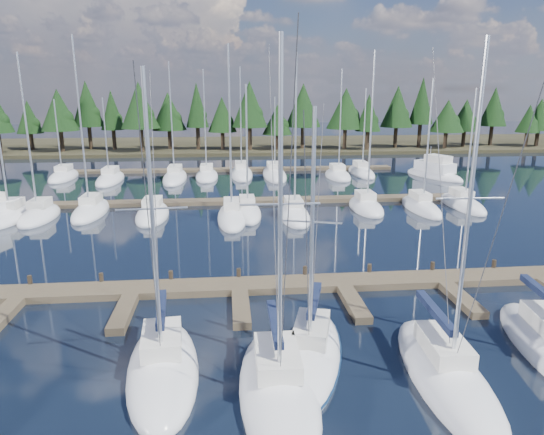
{
  "coord_description": "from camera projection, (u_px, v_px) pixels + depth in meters",
  "views": [
    {
      "loc": [
        -0.56,
        -8.16,
        11.26
      ],
      "look_at": [
        2.28,
        22.0,
        3.2
      ],
      "focal_mm": 32.0,
      "sensor_mm": 36.0,
      "label": 1
    }
  ],
  "objects": [
    {
      "name": "back_sailboat_rows",
      "position": [
        228.0,
        190.0,
        54.48
      ],
      "size": [
        46.91,
        33.03,
        16.51
      ],
      "color": "silver",
      "rests_on": "ground"
    },
    {
      "name": "front_sailboat_5",
      "position": [
        445.0,
        374.0,
        19.26
      ],
      "size": [
        3.12,
        9.23,
        13.74
      ],
      "color": "silver",
      "rests_on": "ground"
    },
    {
      "name": "main_dock",
      "position": [
        240.0,
        290.0,
        27.44
      ],
      "size": [
        44.0,
        6.13,
        0.9
      ],
      "color": "brown",
      "rests_on": "ground"
    },
    {
      "name": "front_sailboat_2",
      "position": [
        163.0,
        368.0,
        19.7
      ],
      "size": [
        3.59,
        8.41,
        12.82
      ],
      "color": "silver",
      "rests_on": "ground"
    },
    {
      "name": "front_sailboat_3",
      "position": [
        278.0,
        388.0,
        18.36
      ],
      "size": [
        3.04,
        8.84,
        13.75
      ],
      "color": "silver",
      "rests_on": "ground"
    },
    {
      "name": "ground",
      "position": [
        235.0,
        231.0,
        39.66
      ],
      "size": [
        260.0,
        260.0,
        0.0
      ],
      "primitive_type": "plane",
      "color": "black",
      "rests_on": "ground"
    },
    {
      "name": "tree_line",
      "position": [
        235.0,
        112.0,
        86.15
      ],
      "size": [
        185.28,
        11.1,
        12.78
      ],
      "color": "black",
      "rests_on": "far_shore"
    },
    {
      "name": "back_docks",
      "position": [
        232.0,
        183.0,
        58.45
      ],
      "size": [
        50.0,
        21.8,
        0.4
      ],
      "color": "brown",
      "rests_on": "ground"
    },
    {
      "name": "front_sailboat_4",
      "position": [
        310.0,
        356.0,
        20.57
      ],
      "size": [
        4.82,
        8.86,
        11.47
      ],
      "color": "silver",
      "rests_on": "ground"
    },
    {
      "name": "far_shore",
      "position": [
        229.0,
        145.0,
        97.31
      ],
      "size": [
        220.0,
        30.0,
        0.6
      ],
      "primitive_type": "cube",
      "color": "#312D1B",
      "rests_on": "ground"
    },
    {
      "name": "motor_yacht_right",
      "position": [
        434.0,
        173.0,
        63.83
      ],
      "size": [
        6.38,
        10.06,
        4.78
      ],
      "color": "silver",
      "rests_on": "ground"
    }
  ]
}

